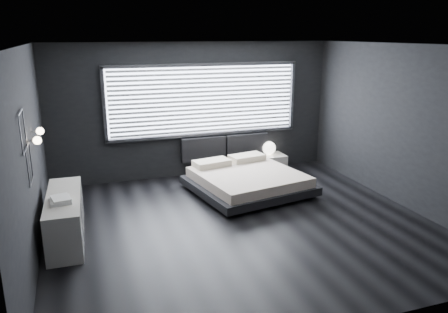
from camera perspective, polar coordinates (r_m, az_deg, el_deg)
name	(u,v)px	position (r m, az deg, el deg)	size (l,w,h in m)	color
room	(242,139)	(6.67, 2.36, 2.25)	(6.04, 6.00, 2.80)	black
window	(205,100)	(9.20, -2.56, 7.35)	(4.14, 0.09, 1.52)	white
headboard	(225,147)	(9.49, 0.19, 1.22)	(1.96, 0.16, 0.52)	black
sconce_near	(37,140)	(6.26, -23.23, 1.94)	(0.18, 0.11, 0.11)	silver
sconce_far	(40,131)	(6.85, -22.92, 3.07)	(0.18, 0.11, 0.11)	silver
wall_art_upper	(23,132)	(5.64, -24.81, 2.95)	(0.01, 0.48, 0.48)	#47474C
wall_art_lower	(29,164)	(5.99, -24.09, -0.94)	(0.01, 0.48, 0.48)	#47474C
bed	(247,180)	(8.41, 3.04, -3.06)	(2.33, 2.26, 0.52)	black
nightstand	(271,162)	(9.85, 6.18, -0.73)	(0.59, 0.49, 0.34)	silver
orb_lamp	(269,148)	(9.79, 5.89, 1.11)	(0.30, 0.30, 0.30)	white
dresser	(65,217)	(6.91, -20.00, -7.48)	(0.53, 1.73, 0.69)	silver
book_stack	(60,200)	(6.54, -20.58, -5.29)	(0.32, 0.40, 0.08)	white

